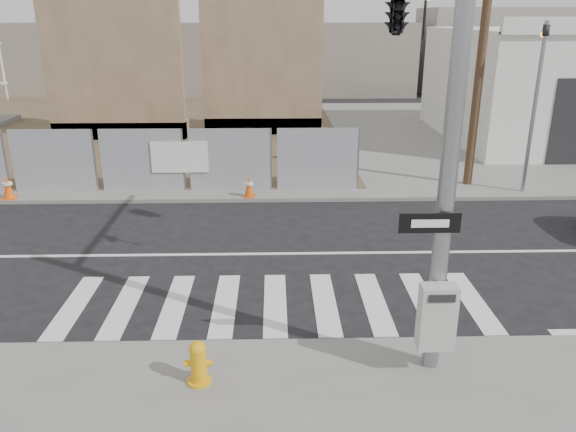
{
  "coord_description": "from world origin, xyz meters",
  "views": [
    {
      "loc": [
        0.01,
        -12.5,
        5.44
      ],
      "look_at": [
        0.29,
        -1.19,
        1.4
      ],
      "focal_mm": 35.0,
      "sensor_mm": 36.0,
      "label": 1
    }
  ],
  "objects_px": {
    "signal_pole": "(411,55)",
    "traffic_cone_d": "(249,187)",
    "fire_hydrant": "(198,362)",
    "traffic_cone_c": "(8,187)"
  },
  "relations": [
    {
      "from": "signal_pole",
      "to": "fire_hydrant",
      "type": "relative_size",
      "value": 9.8
    },
    {
      "from": "fire_hydrant",
      "to": "traffic_cone_c",
      "type": "distance_m",
      "value": 11.73
    },
    {
      "from": "fire_hydrant",
      "to": "traffic_cone_c",
      "type": "relative_size",
      "value": 0.97
    },
    {
      "from": "traffic_cone_c",
      "to": "traffic_cone_d",
      "type": "relative_size",
      "value": 1.13
    },
    {
      "from": "traffic_cone_c",
      "to": "traffic_cone_d",
      "type": "xyz_separation_m",
      "value": [
        7.4,
        0.0,
        -0.04
      ]
    },
    {
      "from": "signal_pole",
      "to": "traffic_cone_d",
      "type": "distance_m",
      "value": 8.3
    },
    {
      "from": "fire_hydrant",
      "to": "signal_pole",
      "type": "bearing_deg",
      "value": 38.0
    },
    {
      "from": "fire_hydrant",
      "to": "traffic_cone_d",
      "type": "xyz_separation_m",
      "value": [
        0.39,
        9.4,
        -0.03
      ]
    },
    {
      "from": "signal_pole",
      "to": "traffic_cone_d",
      "type": "xyz_separation_m",
      "value": [
        -3.28,
        6.27,
        -4.34
      ]
    },
    {
      "from": "traffic_cone_c",
      "to": "traffic_cone_d",
      "type": "height_order",
      "value": "traffic_cone_c"
    }
  ]
}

